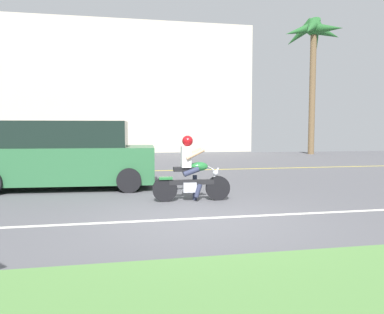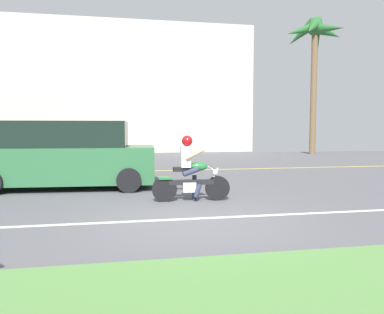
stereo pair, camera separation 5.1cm
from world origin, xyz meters
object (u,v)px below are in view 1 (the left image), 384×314
Objects in this scene: motorcyclist at (191,173)px; palm_tree_0 at (313,39)px; suv_nearby at (66,156)px; parked_car_1 at (67,146)px.

motorcyclist is 18.90m from palm_tree_0.
palm_tree_0 is at bearing 40.21° from suv_nearby.
palm_tree_0 reaches higher than motorcyclist.
suv_nearby is at bearing -82.63° from parked_car_1.
suv_nearby reaches higher than parked_car_1.
motorcyclist is 3.96m from suv_nearby.
palm_tree_0 is at bearing 52.93° from motorcyclist.
motorcyclist is at bearing -39.45° from suv_nearby.
parked_car_1 is at bearing 97.37° from suv_nearby.
parked_car_1 reaches higher than motorcyclist.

